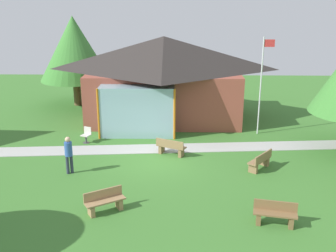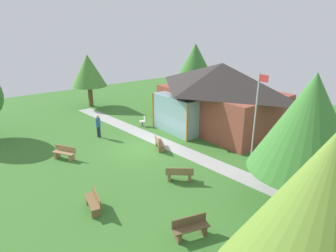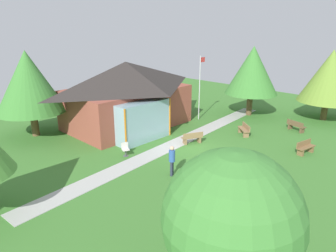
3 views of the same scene
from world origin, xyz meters
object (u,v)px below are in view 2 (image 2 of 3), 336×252
bench_mid_right (180,174)px  patio_chair_west (143,121)px  pavilion (219,95)px  flagpole (256,114)px  tree_far_east (322,221)px  tree_east_hedge (309,124)px  tree_west_hedge (88,71)px  bench_front_center (64,153)px  tree_behind_pavilion_left (195,66)px  bench_rear_near_path (159,143)px  bench_lawn_far_right (190,228)px  visitor_strolling_lawn (98,124)px  bench_front_right (94,202)px

bench_mid_right → patio_chair_west: bearing=108.2°
pavilion → flagpole: (5.60, -2.95, 0.33)m
tree_far_east → tree_east_hedge: bearing=119.9°
tree_west_hedge → tree_east_hedge: tree_east_hedge is taller
bench_front_center → tree_behind_pavilion_left: tree_behind_pavilion_left is taller
flagpole → bench_rear_near_path: 6.61m
bench_mid_right → tree_east_hedge: 6.87m
tree_east_hedge → tree_west_hedge: bearing=180.0°
bench_lawn_far_right → visitor_strolling_lawn: 12.41m
bench_front_center → tree_east_hedge: tree_east_hedge is taller
pavilion → bench_mid_right: size_ratio=7.16×
flagpole → bench_front_right: size_ratio=3.55×
tree_west_hedge → tree_far_east: tree_far_east is taller
bench_mid_right → bench_front_right: bearing=-145.6°
flagpole → patio_chair_west: bearing=-170.0°
patio_chair_west → bench_rear_near_path: bearing=-177.9°
tree_east_hedge → bench_lawn_far_right: bearing=-107.4°
tree_far_east → tree_behind_pavilion_left: 24.08m
flagpole → tree_behind_pavilion_left: (-11.93, 6.20, 1.03)m
bench_front_center → bench_mid_right: 7.61m
tree_behind_pavilion_left → pavilion: bearing=-27.2°
bench_front_right → tree_behind_pavilion_left: bearing=-44.7°
bench_mid_right → tree_behind_pavilion_left: bearing=83.8°
tree_far_east → tree_east_hedge: size_ratio=0.97×
flagpole → tree_west_hedge: (-18.22, -2.48, 0.62)m
bench_mid_right → tree_west_hedge: tree_west_hedge is taller
pavilion → bench_front_right: pavilion is taller
bench_front_center → bench_mid_right: same height
bench_front_right → patio_chair_west: patio_chair_west is taller
bench_mid_right → tree_east_hedge: tree_east_hedge is taller
pavilion → visitor_strolling_lawn: size_ratio=5.92×
tree_west_hedge → tree_east_hedge: size_ratio=0.85×
bench_front_center → tree_east_hedge: (11.69, 6.53, 3.71)m
tree_far_east → tree_behind_pavilion_left: tree_behind_pavilion_left is taller
bench_lawn_far_right → tree_east_hedge: 6.46m
bench_front_right → flagpole: bearing=-85.8°
bench_front_right → tree_behind_pavilion_left: 19.57m
pavilion → bench_lawn_far_right: size_ratio=6.59×
pavilion → patio_chair_west: (-4.01, -4.64, -2.31)m
bench_front_center → bench_lawn_far_right: 10.22m
bench_front_center → tree_far_east: (14.88, 0.99, 3.44)m
bench_mid_right → tree_east_hedge: size_ratio=0.23×
bench_front_center → tree_far_east: bearing=152.6°
pavilion → tree_west_hedge: size_ratio=1.95×
patio_chair_west → tree_behind_pavilion_left: bearing=-51.1°
tree_behind_pavilion_left → patio_chair_west: bearing=-73.6°
bench_rear_near_path → tree_behind_pavilion_left: bearing=151.8°
bench_mid_right → bench_rear_near_path: same height
patio_chair_west → tree_west_hedge: (-8.61, -0.79, 3.26)m
tree_far_east → tree_behind_pavilion_left: size_ratio=0.96×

